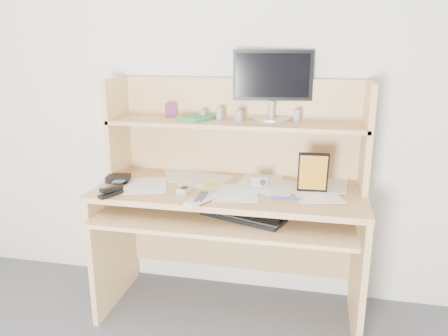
% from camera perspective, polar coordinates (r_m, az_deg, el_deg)
% --- Properties ---
extents(back_wall, '(3.60, 0.04, 2.50)m').
position_cam_1_polar(back_wall, '(2.51, 2.22, 10.59)').
color(back_wall, silver).
rests_on(back_wall, floor).
extents(desk, '(1.40, 0.70, 1.30)m').
position_cam_1_polar(desk, '(2.39, 1.10, -3.28)').
color(desk, tan).
rests_on(desk, floor).
extents(paper_clutter, '(1.32, 0.54, 0.01)m').
position_cam_1_polar(paper_clutter, '(2.30, 0.73, -2.54)').
color(paper_clutter, white).
rests_on(paper_clutter, desk).
extents(keyboard, '(0.45, 0.29, 0.03)m').
position_cam_1_polar(keyboard, '(2.17, 2.46, -6.22)').
color(keyboard, black).
rests_on(keyboard, desk).
extents(tv_remote, '(0.14, 0.20, 0.02)m').
position_cam_1_polar(tv_remote, '(2.09, -2.97, -4.10)').
color(tv_remote, '#ADADA7').
rests_on(tv_remote, paper_clutter).
extents(flip_phone, '(0.07, 0.10, 0.02)m').
position_cam_1_polar(flip_phone, '(2.24, -5.11, -2.69)').
color(flip_phone, silver).
rests_on(flip_phone, paper_clutter).
extents(stapler, '(0.09, 0.14, 0.04)m').
position_cam_1_polar(stapler, '(2.24, -14.59, -2.93)').
color(stapler, black).
rests_on(stapler, paper_clutter).
extents(wallet, '(0.14, 0.12, 0.03)m').
position_cam_1_polar(wallet, '(2.47, -13.65, -1.29)').
color(wallet, black).
rests_on(wallet, paper_clutter).
extents(sticky_note_pad, '(0.10, 0.10, 0.01)m').
position_cam_1_polar(sticky_note_pad, '(2.33, -1.79, -2.28)').
color(sticky_note_pad, '#D4D939').
rests_on(sticky_note_pad, desk).
extents(digital_camera, '(0.09, 0.05, 0.05)m').
position_cam_1_polar(digital_camera, '(2.31, 4.57, -1.76)').
color(digital_camera, '#ACADAF').
rests_on(digital_camera, paper_clutter).
extents(game_case, '(0.15, 0.02, 0.21)m').
position_cam_1_polar(game_case, '(2.23, 11.55, -0.57)').
color(game_case, black).
rests_on(game_case, paper_clutter).
extents(blue_pen, '(0.16, 0.01, 0.01)m').
position_cam_1_polar(blue_pen, '(2.15, 8.00, -3.85)').
color(blue_pen, blue).
rests_on(blue_pen, paper_clutter).
extents(card_box, '(0.06, 0.04, 0.08)m').
position_cam_1_polar(card_box, '(2.50, -7.05, 7.49)').
color(card_box, '#A12315').
rests_on(card_box, desk).
extents(shelf_book, '(0.21, 0.24, 0.02)m').
position_cam_1_polar(shelf_book, '(2.42, -3.38, 6.59)').
color(shelf_book, '#2F7746').
rests_on(shelf_book, desk).
extents(chip_stack_a, '(0.05, 0.05, 0.05)m').
position_cam_1_polar(chip_stack_a, '(2.44, -2.75, 6.99)').
color(chip_stack_a, black).
rests_on(chip_stack_a, desk).
extents(chip_stack_b, '(0.04, 0.04, 0.06)m').
position_cam_1_polar(chip_stack_b, '(2.40, -0.59, 7.08)').
color(chip_stack_b, white).
rests_on(chip_stack_b, desk).
extents(chip_stack_c, '(0.06, 0.06, 0.06)m').
position_cam_1_polar(chip_stack_c, '(2.36, 1.96, 6.82)').
color(chip_stack_c, black).
rests_on(chip_stack_c, desk).
extents(chip_stack_d, '(0.05, 0.05, 0.07)m').
position_cam_1_polar(chip_stack_d, '(2.36, 9.48, 6.75)').
color(chip_stack_d, white).
rests_on(chip_stack_d, desk).
extents(monitor, '(0.43, 0.21, 0.37)m').
position_cam_1_polar(monitor, '(2.41, 6.36, 11.00)').
color(monitor, '#B9B9BF').
rests_on(monitor, desk).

